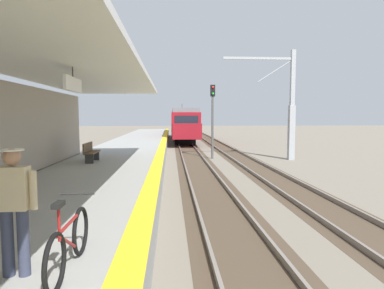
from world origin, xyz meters
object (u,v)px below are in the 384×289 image
(commuter_person, at_px, (14,205))
(bicycle_beside_commuter, at_px, (69,243))
(platform_bench, at_px, (91,152))
(rail_signal_post, at_px, (213,114))
(approaching_train, at_px, (183,123))
(catenary_pylon_far_side, at_px, (288,108))

(commuter_person, bearing_deg, bicycle_beside_commuter, 6.28)
(commuter_person, xyz_separation_m, platform_bench, (-1.67, 11.05, -0.47))
(bicycle_beside_commuter, relative_size, rail_signal_post, 0.35)
(rail_signal_post, bearing_deg, bicycle_beside_commuter, -102.97)
(platform_bench, bearing_deg, rail_signal_post, 49.45)
(approaching_train, relative_size, platform_bench, 12.25)
(approaching_train, distance_m, rail_signal_post, 17.85)
(approaching_train, xyz_separation_m, platform_bench, (-5.25, -25.54, -0.80))
(catenary_pylon_far_side, distance_m, platform_bench, 13.76)
(commuter_person, height_order, catenary_pylon_far_side, catenary_pylon_far_side)
(rail_signal_post, height_order, catenary_pylon_far_side, catenary_pylon_far_side)
(commuter_person, distance_m, catenary_pylon_far_side, 20.61)
(bicycle_beside_commuter, bearing_deg, approaching_train, 85.43)
(rail_signal_post, relative_size, catenary_pylon_far_side, 0.69)
(commuter_person, height_order, rail_signal_post, rail_signal_post)
(catenary_pylon_far_side, bearing_deg, bicycle_beside_commuter, -117.76)
(rail_signal_post, distance_m, catenary_pylon_far_side, 5.17)
(bicycle_beside_commuter, height_order, rail_signal_post, rail_signal_post)
(commuter_person, bearing_deg, approaching_train, 84.42)
(rail_signal_post, distance_m, platform_bench, 10.39)
(catenary_pylon_far_side, bearing_deg, platform_bench, -149.63)
(approaching_train, distance_m, bicycle_beside_commuter, 36.64)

